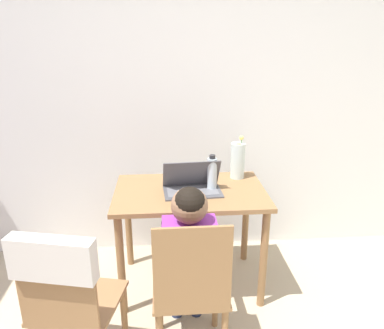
# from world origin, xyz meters

# --- Properties ---
(wall_back) EXTENTS (6.40, 0.05, 2.50)m
(wall_back) POSITION_xyz_m (0.00, 2.23, 1.25)
(wall_back) COLOR white
(wall_back) RESTS_ON ground_plane
(dining_table) EXTENTS (1.01, 0.65, 0.74)m
(dining_table) POSITION_xyz_m (0.06, 1.67, 0.63)
(dining_table) COLOR olive
(dining_table) RESTS_ON ground_plane
(chair_occupied) EXTENTS (0.40, 0.40, 0.91)m
(chair_occupied) POSITION_xyz_m (0.02, 0.98, 0.46)
(chair_occupied) COLOR olive
(chair_occupied) RESTS_ON ground_plane
(chair_spare) EXTENTS (0.48, 0.51, 0.92)m
(chair_spare) POSITION_xyz_m (-0.59, 0.86, 0.61)
(chair_spare) COLOR olive
(chair_spare) RESTS_ON ground_plane
(person_seated) EXTENTS (0.30, 0.43, 1.03)m
(person_seated) POSITION_xyz_m (0.02, 1.11, 0.65)
(person_seated) COLOR purple
(person_seated) RESTS_ON ground_plane
(laptop) EXTENTS (0.39, 0.26, 0.21)m
(laptop) POSITION_xyz_m (0.07, 1.65, 0.79)
(laptop) COLOR #4C4C51
(laptop) RESTS_ON dining_table
(flower_vase) EXTENTS (0.10, 0.10, 0.31)m
(flower_vase) POSITION_xyz_m (0.42, 1.88, 0.88)
(flower_vase) COLOR silver
(flower_vase) RESTS_ON dining_table
(water_bottle) EXTENTS (0.07, 0.07, 0.24)m
(water_bottle) POSITION_xyz_m (0.21, 1.67, 0.85)
(water_bottle) COLOR silver
(water_bottle) RESTS_ON dining_table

